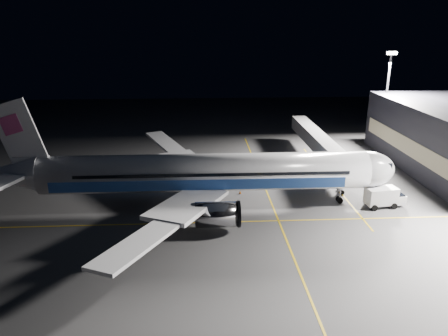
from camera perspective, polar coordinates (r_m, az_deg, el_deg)
name	(u,v)px	position (r m, az deg, el deg)	size (l,w,h in m)	color
ground	(206,205)	(66.50, -2.31, -4.90)	(200.00, 200.00, 0.00)	#4C4C4F
guide_line_main	(272,204)	(67.36, 6.25, -4.69)	(0.25, 80.00, 0.01)	gold
guide_line_cross	(207,222)	(61.04, -2.21, -7.12)	(70.00, 0.25, 0.01)	gold
guide_line_side	(330,180)	(79.13, 13.70, -1.55)	(0.25, 40.00, 0.01)	gold
airliner	(199,173)	(64.64, -3.32, -0.71)	(61.48, 54.22, 16.64)	silver
jet_bridge	(320,143)	(85.17, 12.41, 3.19)	(3.60, 34.40, 6.30)	#B2B2B7
floodlight_mast_north	(387,91)	(102.56, 20.52, 9.44)	(2.40, 0.68, 20.70)	#59595E
service_truck	(384,197)	(69.72, 20.22, -3.51)	(6.22, 3.27, 3.04)	silver
baggage_tug	(194,171)	(79.23, -3.89, -0.42)	(2.63, 2.23, 1.73)	black
safety_cone_a	(220,181)	(75.55, -0.57, -1.70)	(0.45, 0.45, 0.68)	#D85C09
safety_cone_b	(198,174)	(79.42, -3.42, -0.73)	(0.43, 0.43, 0.64)	#D85C09
safety_cone_c	(240,192)	(70.89, 2.12, -3.16)	(0.35, 0.35, 0.53)	#D85C09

